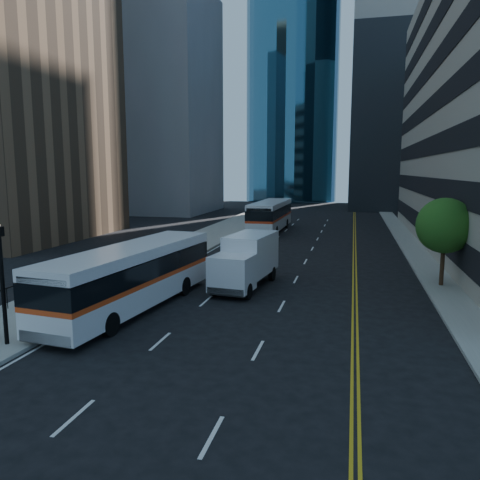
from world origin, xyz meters
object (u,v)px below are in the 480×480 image
(bus_front, at_px, (133,275))
(box_truck, at_px, (246,260))
(street_tree, at_px, (445,226))
(bus_rear, at_px, (270,215))
(lamp_post, at_px, (2,279))

(bus_front, distance_m, box_truck, 7.14)
(box_truck, bearing_deg, street_tree, 19.82)
(street_tree, xyz_separation_m, bus_rear, (-14.13, 22.90, -1.82))
(bus_front, bearing_deg, box_truck, 57.61)
(street_tree, bearing_deg, box_truck, -166.93)
(lamp_post, bearing_deg, street_tree, 37.87)
(street_tree, bearing_deg, bus_rear, 121.68)
(box_truck, bearing_deg, bus_front, -121.73)
(bus_front, distance_m, bus_rear, 31.10)
(street_tree, relative_size, box_truck, 0.78)
(street_tree, relative_size, bus_rear, 0.39)
(lamp_post, height_order, bus_rear, lamp_post)
(lamp_post, xyz_separation_m, box_truck, (6.89, 11.42, -1.12))
(bus_front, relative_size, bus_rear, 0.95)
(lamp_post, height_order, box_truck, lamp_post)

